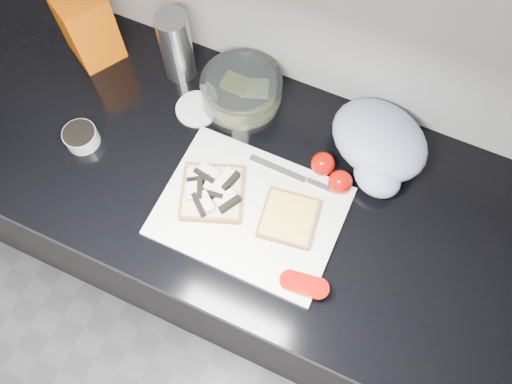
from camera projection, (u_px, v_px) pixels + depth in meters
base_cabinet at (220, 228)px, 1.61m from camera, size 3.50×0.60×0.86m
countertop at (208, 163)px, 1.20m from camera, size 3.50×0.64×0.04m
cutting_board at (250, 211)px, 1.12m from camera, size 0.40×0.30×0.01m
bread_left at (212, 191)px, 1.12m from camera, size 0.18×0.18×0.05m
bread_right at (289, 218)px, 1.10m from camera, size 0.14×0.14×0.02m
tomato_slices at (304, 284)px, 1.04m from camera, size 0.12×0.06×0.02m
knife at (302, 178)px, 1.15m from camera, size 0.21×0.02×0.01m
seed_tub at (81, 137)px, 1.18m from camera, size 0.08×0.08×0.04m
tub_lid at (197, 109)px, 1.24m from camera, size 0.11×0.11×0.01m
glass_bowl at (242, 92)px, 1.21m from camera, size 0.20×0.20×0.08m
bread_bag at (88, 25)px, 1.23m from camera, size 0.16×0.16×0.19m
steel_canister at (176, 47)px, 1.20m from camera, size 0.08×0.08×0.19m
grocery_bag at (379, 145)px, 1.14m from camera, size 0.29×0.28×0.10m
whole_tomatoes at (331, 173)px, 1.14m from camera, size 0.11×0.08×0.06m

